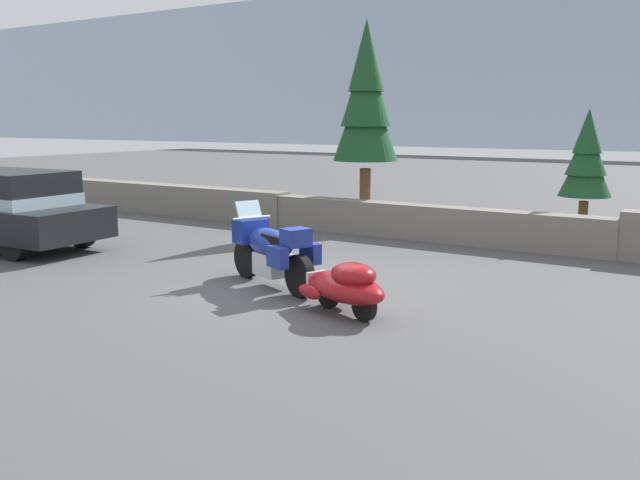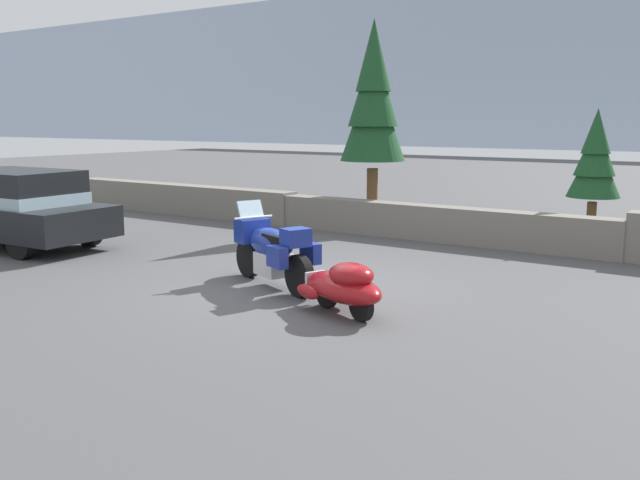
{
  "view_description": "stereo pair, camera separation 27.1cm",
  "coord_description": "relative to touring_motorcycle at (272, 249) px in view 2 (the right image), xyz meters",
  "views": [
    {
      "loc": [
        6.19,
        -8.88,
        2.67
      ],
      "look_at": [
        0.56,
        -0.08,
        0.85
      ],
      "focal_mm": 38.73,
      "sensor_mm": 36.0,
      "label": 1
    },
    {
      "loc": [
        6.41,
        -8.74,
        2.67
      ],
      "look_at": [
        0.56,
        -0.08,
        0.85
      ],
      "focal_mm": 38.73,
      "sensor_mm": 36.0,
      "label": 2
    }
  ],
  "objects": [
    {
      "name": "suv_at_left_edge",
      "position": [
        -6.84,
        -0.24,
        0.22
      ],
      "size": [
        4.9,
        2.22,
        1.63
      ],
      "color": "black",
      "rests_on": "ground"
    },
    {
      "name": "touring_motorcycle",
      "position": [
        0.0,
        0.0,
        0.0
      ],
      "size": [
        2.19,
        1.25,
        1.33
      ],
      "color": "black",
      "rests_on": "ground"
    },
    {
      "name": "stone_guard_wall",
      "position": [
        0.48,
        5.45,
        -0.19
      ],
      "size": [
        24.0,
        0.63,
        0.96
      ],
      "color": "slate",
      "rests_on": "ground"
    },
    {
      "name": "pine_tree_tall",
      "position": [
        -1.84,
        6.45,
        2.58
      ],
      "size": [
        1.61,
        1.61,
        5.11
      ],
      "color": "brown",
      "rests_on": "ground"
    },
    {
      "name": "pine_tree_far_right",
      "position": [
        3.2,
        7.63,
        1.21
      ],
      "size": [
        1.17,
        1.17,
        2.94
      ],
      "color": "brown",
      "rests_on": "ground"
    },
    {
      "name": "ground_plane",
      "position": [
        0.36,
        0.1,
        -0.62
      ],
      "size": [
        80.0,
        80.0,
        0.0
      ],
      "primitive_type": "plane",
      "color": "#4C4C4F"
    },
    {
      "name": "car_shaped_trailer",
      "position": [
        1.84,
        -0.75,
        -0.21
      ],
      "size": [
        2.17,
        1.21,
        0.76
      ],
      "color": "black",
      "rests_on": "ground"
    }
  ]
}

